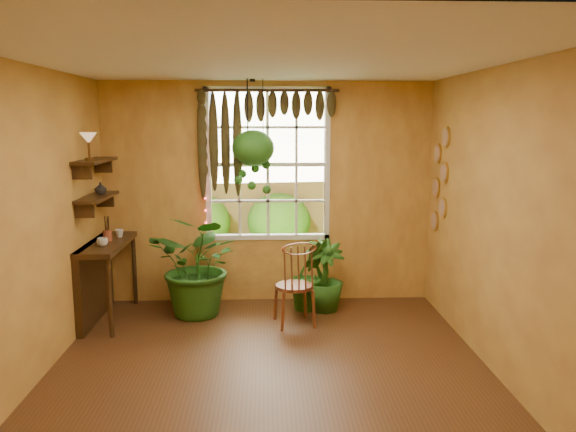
# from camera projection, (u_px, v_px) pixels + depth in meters

# --- Properties ---
(floor) EXTENTS (4.50, 4.50, 0.00)m
(floor) POSITION_uv_depth(u_px,v_px,m) (270.00, 380.00, 4.88)
(floor) COLOR #502D16
(floor) RESTS_ON ground
(ceiling) EXTENTS (4.50, 4.50, 0.00)m
(ceiling) POSITION_uv_depth(u_px,v_px,m) (268.00, 60.00, 4.43)
(ceiling) COLOR white
(ceiling) RESTS_ON wall_back
(wall_back) EXTENTS (4.00, 0.00, 4.00)m
(wall_back) POSITION_uv_depth(u_px,v_px,m) (268.00, 193.00, 6.87)
(wall_back) COLOR gold
(wall_back) RESTS_ON floor
(wall_left) EXTENTS (0.00, 4.50, 4.50)m
(wall_left) POSITION_uv_depth(u_px,v_px,m) (24.00, 230.00, 4.58)
(wall_left) COLOR gold
(wall_left) RESTS_ON floor
(wall_right) EXTENTS (0.00, 4.50, 4.50)m
(wall_right) POSITION_uv_depth(u_px,v_px,m) (506.00, 226.00, 4.73)
(wall_right) COLOR gold
(wall_right) RESTS_ON floor
(window) EXTENTS (1.52, 0.10, 1.86)m
(window) POSITION_uv_depth(u_px,v_px,m) (268.00, 165.00, 6.84)
(window) COLOR white
(window) RESTS_ON wall_back
(valance_vine) EXTENTS (1.70, 0.12, 1.10)m
(valance_vine) POSITION_uv_depth(u_px,v_px,m) (260.00, 117.00, 6.62)
(valance_vine) COLOR #37230F
(valance_vine) RESTS_ON window
(string_lights) EXTENTS (0.03, 0.03, 1.54)m
(string_lights) POSITION_uv_depth(u_px,v_px,m) (204.00, 161.00, 6.72)
(string_lights) COLOR #FF2633
(string_lights) RESTS_ON window
(wall_plates) EXTENTS (0.04, 0.32, 1.10)m
(wall_plates) POSITION_uv_depth(u_px,v_px,m) (440.00, 180.00, 6.46)
(wall_plates) COLOR beige
(wall_plates) RESTS_ON wall_right
(counter_ledge) EXTENTS (0.40, 1.20, 0.90)m
(counter_ledge) POSITION_uv_depth(u_px,v_px,m) (98.00, 272.00, 6.29)
(counter_ledge) COLOR #37230F
(counter_ledge) RESTS_ON floor
(shelf_lower) EXTENTS (0.25, 0.90, 0.04)m
(shelf_lower) POSITION_uv_depth(u_px,v_px,m) (97.00, 197.00, 6.15)
(shelf_lower) COLOR #37230F
(shelf_lower) RESTS_ON wall_left
(shelf_upper) EXTENTS (0.25, 0.90, 0.04)m
(shelf_upper) POSITION_uv_depth(u_px,v_px,m) (95.00, 161.00, 6.08)
(shelf_upper) COLOR #37230F
(shelf_upper) RESTS_ON wall_left
(backyard) EXTENTS (14.00, 10.00, 12.00)m
(backyard) POSITION_uv_depth(u_px,v_px,m) (279.00, 168.00, 11.45)
(backyard) COLOR #2E5919
(backyard) RESTS_ON ground
(windsor_chair) EXTENTS (0.49, 0.51, 1.10)m
(windsor_chair) POSITION_uv_depth(u_px,v_px,m) (295.00, 297.00, 6.16)
(windsor_chair) COLOR brown
(windsor_chair) RESTS_ON floor
(potted_plant_left) EXTENTS (1.36, 1.29, 1.20)m
(potted_plant_left) POSITION_uv_depth(u_px,v_px,m) (200.00, 265.00, 6.41)
(potted_plant_left) COLOR #154C14
(potted_plant_left) RESTS_ON floor
(potted_plant_mid) EXTENTS (0.54, 0.47, 0.86)m
(potted_plant_mid) POSITION_uv_depth(u_px,v_px,m) (310.00, 275.00, 6.64)
(potted_plant_mid) COLOR #154C14
(potted_plant_mid) RESTS_ON floor
(potted_plant_right) EXTENTS (0.56, 0.56, 0.84)m
(potted_plant_right) POSITION_uv_depth(u_px,v_px,m) (324.00, 276.00, 6.62)
(potted_plant_right) COLOR #154C14
(potted_plant_right) RESTS_ON floor
(hanging_basket) EXTENTS (0.49, 0.49, 1.33)m
(hanging_basket) POSITION_uv_depth(u_px,v_px,m) (253.00, 150.00, 6.49)
(hanging_basket) COLOR black
(hanging_basket) RESTS_ON ceiling
(cup_a) EXTENTS (0.13, 0.13, 0.09)m
(cup_a) POSITION_uv_depth(u_px,v_px,m) (102.00, 242.00, 6.01)
(cup_a) COLOR silver
(cup_a) RESTS_ON counter_ledge
(cup_b) EXTENTS (0.10, 0.10, 0.09)m
(cup_b) POSITION_uv_depth(u_px,v_px,m) (119.00, 233.00, 6.47)
(cup_b) COLOR beige
(cup_b) RESTS_ON counter_ledge
(brush_jar) EXTENTS (0.10, 0.10, 0.36)m
(brush_jar) POSITION_uv_depth(u_px,v_px,m) (107.00, 229.00, 6.25)
(brush_jar) COLOR brown
(brush_jar) RESTS_ON counter_ledge
(shelf_vase) EXTENTS (0.14, 0.14, 0.13)m
(shelf_vase) POSITION_uv_depth(u_px,v_px,m) (101.00, 188.00, 6.26)
(shelf_vase) COLOR #B2AD99
(shelf_vase) RESTS_ON shelf_lower
(tiffany_lamp) EXTENTS (0.17, 0.17, 0.29)m
(tiffany_lamp) POSITION_uv_depth(u_px,v_px,m) (88.00, 140.00, 5.81)
(tiffany_lamp) COLOR brown
(tiffany_lamp) RESTS_ON shelf_upper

